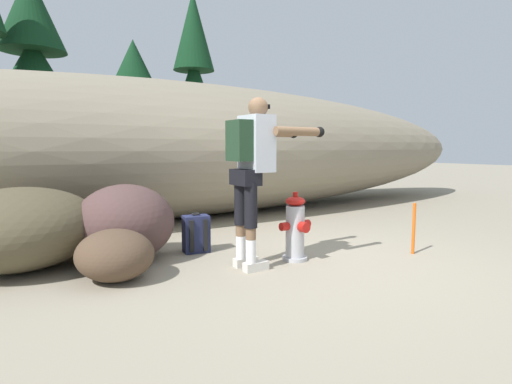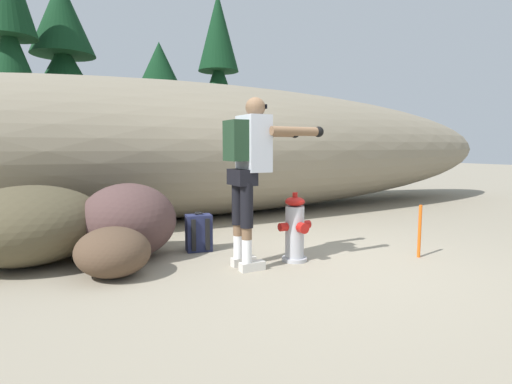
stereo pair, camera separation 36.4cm
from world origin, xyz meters
name	(u,v)px [view 2 (the right image)]	position (x,y,z in m)	size (l,w,h in m)	color
ground_plane	(308,266)	(0.00, 0.00, -0.02)	(56.00, 56.00, 0.04)	gray
dirt_embankment	(191,150)	(0.00, 3.62, 1.19)	(15.50, 3.20, 2.39)	gray
fire_hydrant	(295,230)	(-0.06, 0.17, 0.35)	(0.39, 0.33, 0.76)	#B2B2B7
utility_worker	(252,160)	(-0.59, 0.18, 1.11)	(0.98, 0.55, 1.74)	beige
spare_backpack	(199,233)	(-0.82, 1.10, 0.22)	(0.33, 0.32, 0.47)	#23284C
boulder_large	(29,225)	(-2.60, 1.46, 0.42)	(1.45, 1.60, 0.84)	brown
boulder_mid	(128,221)	(-1.63, 1.18, 0.42)	(1.02, 1.06, 0.84)	#4F3735
boulder_small	(113,252)	(-1.90, 0.56, 0.24)	(0.70, 0.74, 0.48)	brown
pine_tree_far_left	(11,55)	(-2.94, 9.69, 3.74)	(2.20, 2.20, 6.86)	#47331E
pine_tree_left	(64,69)	(-1.56, 10.76, 3.68)	(2.94, 2.94, 6.40)	#47331E
pine_tree_center	(160,105)	(1.53, 11.09, 2.76)	(2.70, 2.70, 4.95)	#47331E
pine_tree_right	(219,85)	(3.65, 10.77, 3.58)	(2.31, 2.31, 6.89)	#47331E
survey_stake	(420,231)	(1.26, -0.38, 0.30)	(0.04, 0.04, 0.60)	#E55914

